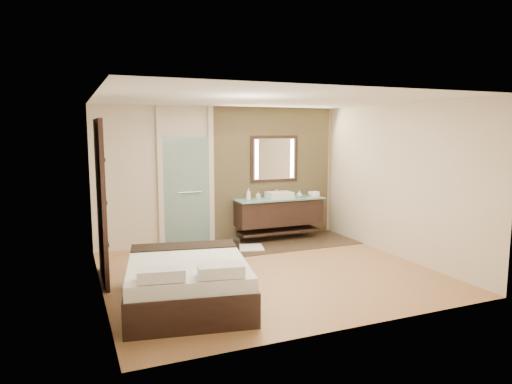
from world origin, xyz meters
name	(u,v)px	position (x,y,z in m)	size (l,w,h in m)	color
floor	(268,272)	(0.00, 0.00, 0.00)	(5.00, 5.00, 0.00)	#A86D46
tile_strip	(263,245)	(0.60, 1.60, 0.01)	(3.80, 1.30, 0.01)	#37261E
stone_wall	(273,173)	(1.10, 2.21, 1.35)	(2.60, 0.08, 2.70)	tan
vanity	(279,212)	(1.10, 1.92, 0.58)	(1.85, 0.55, 0.88)	black
mirror_unit	(274,159)	(1.10, 2.16, 1.65)	(1.06, 0.04, 0.96)	black
frosted_door	(186,187)	(-0.75, 2.20, 1.14)	(1.10, 0.12, 2.70)	silver
shoji_partition	(101,201)	(-2.43, 0.60, 1.21)	(0.06, 1.20, 2.40)	black
bed	(188,282)	(-1.51, -0.83, 0.30)	(1.82, 2.13, 0.73)	black
bath_mat	(244,248)	(0.17, 1.50, 0.02)	(0.72, 0.50, 0.02)	white
waste_bin	(234,246)	(-0.10, 1.32, 0.13)	(0.21, 0.21, 0.26)	black
tissue_box	(316,194)	(1.92, 1.86, 0.92)	(0.12, 0.12, 0.10)	white
soap_bottle_a	(248,194)	(0.41, 1.88, 0.98)	(0.09, 0.09, 0.24)	white
soap_bottle_b	(258,195)	(0.66, 1.98, 0.94)	(0.07, 0.07, 0.15)	#B2B2B2
soap_bottle_c	(299,194)	(1.53, 1.84, 0.94)	(0.11, 0.11, 0.14)	#ACD9D8
cup	(311,193)	(1.87, 1.97, 0.91)	(0.12, 0.12, 0.09)	silver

